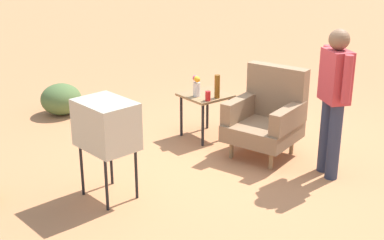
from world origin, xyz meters
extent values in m
plane|color=#C17A4C|center=(0.00, 0.00, 0.00)|extent=(60.00, 60.00, 0.00)
cylinder|color=#937047|center=(-0.20, -0.17, 0.11)|extent=(0.05, 0.05, 0.22)
cylinder|color=#937047|center=(0.31, -0.03, 0.11)|extent=(0.05, 0.05, 0.22)
cylinder|color=#937047|center=(-0.35, 0.34, 0.11)|extent=(0.05, 0.05, 0.22)
cylinder|color=#937047|center=(0.16, 0.48, 0.11)|extent=(0.05, 0.05, 0.22)
cube|color=#8C6B4C|center=(-0.02, 0.15, 0.32)|extent=(0.94, 0.94, 0.20)
cube|color=#8C6B4C|center=(-0.11, 0.46, 0.74)|extent=(0.77, 0.36, 0.64)
cube|color=#8C6B4C|center=(-0.33, 0.07, 0.55)|extent=(0.32, 0.70, 0.26)
cube|color=#8C6B4C|center=(0.29, 0.24, 0.55)|extent=(0.32, 0.70, 0.26)
cylinder|color=black|center=(-1.16, -0.20, 0.28)|extent=(0.04, 0.04, 0.56)
cylinder|color=black|center=(-0.71, -0.20, 0.28)|extent=(0.04, 0.04, 0.56)
cylinder|color=black|center=(-1.16, 0.24, 0.28)|extent=(0.04, 0.04, 0.56)
cylinder|color=black|center=(-0.71, 0.24, 0.28)|extent=(0.04, 0.04, 0.56)
cube|color=#937047|center=(-0.94, 0.02, 0.57)|extent=(0.56, 0.56, 0.03)
cylinder|color=black|center=(-0.05, -1.62, 0.28)|extent=(0.03, 0.03, 0.55)
cylinder|color=black|center=(-0.49, -1.65, 0.28)|extent=(0.03, 0.03, 0.55)
cylinder|color=black|center=(-0.02, -1.98, 0.28)|extent=(0.03, 0.03, 0.55)
cylinder|color=black|center=(-0.46, -2.01, 0.28)|extent=(0.03, 0.03, 0.55)
cube|color=#BCB299|center=(-0.25, -1.82, 0.79)|extent=(0.63, 0.49, 0.48)
cube|color=#383D3F|center=(-0.27, -1.59, 0.79)|extent=(0.42, 0.05, 0.34)
cylinder|color=#2D3347|center=(0.71, 0.41, 0.43)|extent=(0.14, 0.14, 0.86)
cylinder|color=#2D3347|center=(0.89, 0.32, 0.43)|extent=(0.14, 0.14, 0.86)
cube|color=#BC383D|center=(0.80, 0.37, 1.14)|extent=(0.42, 0.35, 0.56)
cylinder|color=#BC383D|center=(0.58, 0.47, 1.17)|extent=(0.09, 0.09, 0.50)
cylinder|color=#BC383D|center=(1.01, 0.26, 1.17)|extent=(0.09, 0.09, 0.50)
sphere|color=brown|center=(0.80, 0.37, 1.53)|extent=(0.22, 0.22, 0.22)
cylinder|color=red|center=(-0.71, -0.13, 0.65)|extent=(0.07, 0.07, 0.12)
cylinder|color=brown|center=(-0.72, 0.04, 0.74)|extent=(0.07, 0.07, 0.30)
cylinder|color=silver|center=(-0.94, -0.12, 0.68)|extent=(0.09, 0.09, 0.18)
sphere|color=yellow|center=(-0.94, -0.12, 0.82)|extent=(0.07, 0.07, 0.07)
sphere|color=#E04C66|center=(-0.98, -0.11, 0.82)|extent=(0.07, 0.07, 0.07)
sphere|color=orange|center=(-0.91, -0.14, 0.82)|extent=(0.07, 0.07, 0.07)
ellipsoid|color=#516B38|center=(-2.96, -1.07, 0.23)|extent=(0.60, 0.60, 0.46)
camera|label=1|loc=(4.11, -4.17, 2.60)|focal=49.64mm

